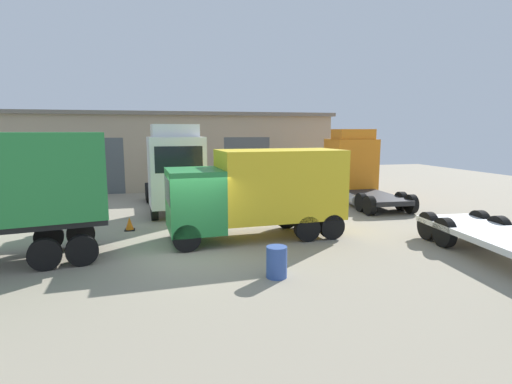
% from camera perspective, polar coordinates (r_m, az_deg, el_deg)
% --- Properties ---
extents(ground_plane, '(60.00, 60.00, 0.00)m').
position_cam_1_polar(ground_plane, '(13.60, -8.53, -8.61)').
color(ground_plane, gray).
extents(warehouse_building, '(22.58, 8.18, 5.30)m').
position_cam_1_polar(warehouse_building, '(30.82, -11.76, 5.99)').
color(warehouse_building, tan).
rests_on(warehouse_building, ground_plane).
extents(tractor_unit_white, '(2.97, 6.92, 4.33)m').
position_cam_1_polar(tractor_unit_white, '(19.70, -11.46, 2.74)').
color(tractor_unit_white, silver).
rests_on(tractor_unit_white, ground_plane).
extents(tractor_unit_orange, '(2.82, 6.58, 4.13)m').
position_cam_1_polar(tractor_unit_orange, '(24.07, 13.77, 3.49)').
color(tractor_unit_orange, orange).
rests_on(tractor_unit_orange, ground_plane).
extents(box_truck_green, '(6.64, 2.77, 3.33)m').
position_cam_1_polar(box_truck_green, '(14.99, 0.39, 0.38)').
color(box_truck_green, '#28843D').
rests_on(box_truck_green, ground_plane).
extents(oil_drum, '(0.58, 0.58, 0.88)m').
position_cam_1_polar(oil_drum, '(11.21, 2.97, -9.95)').
color(oil_drum, '#33519E').
rests_on(oil_drum, ground_plane).
extents(traffic_cone, '(0.40, 0.40, 0.55)m').
position_cam_1_polar(traffic_cone, '(17.14, -17.62, -4.41)').
color(traffic_cone, black).
rests_on(traffic_cone, ground_plane).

